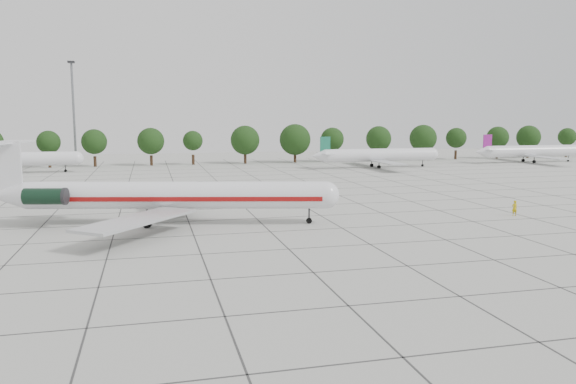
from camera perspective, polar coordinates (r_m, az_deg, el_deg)
name	(u,v)px	position (r m, az deg, el deg)	size (l,w,h in m)	color
ground	(270,232)	(59.39, -1.80, -4.06)	(260.00, 260.00, 0.00)	#B4B5AD
apron_joints	(246,209)	(73.87, -4.25, -1.73)	(170.00, 170.00, 0.02)	#383838
main_airliner	(157,195)	(64.90, -13.18, -0.29)	(39.45, 30.54, 9.36)	silver
ground_crew	(514,208)	(74.02, 22.02, -1.52)	(0.69, 0.46, 1.90)	#BBA00B
bg_airliner_b	(8,160)	(133.12, -26.59, 2.95)	(28.24, 27.20, 7.40)	silver
bg_airliner_d	(379,155)	(134.05, 9.20, 3.70)	(28.24, 27.20, 7.40)	silver
bg_airliner_e	(532,151)	(160.48, 23.52, 3.81)	(28.24, 27.20, 7.40)	silver
tree_line	(151,141)	(141.98, -13.76, 5.04)	(249.86, 8.44, 10.22)	#332114
floodlight_mast	(73,107)	(149.92, -20.96, 8.06)	(1.60, 1.60, 25.45)	slate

